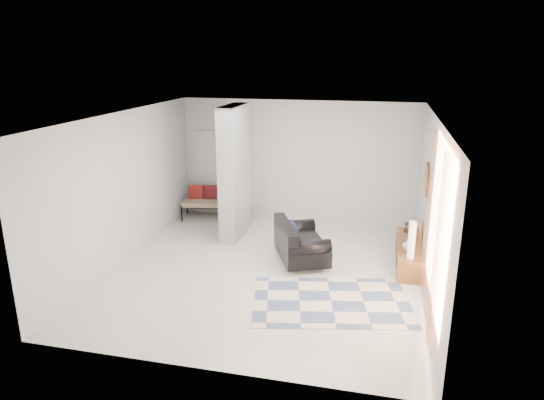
# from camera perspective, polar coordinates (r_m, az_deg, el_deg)

# --- Properties ---
(floor) EXTENTS (6.00, 6.00, 0.00)m
(floor) POSITION_cam_1_polar(r_m,az_deg,el_deg) (8.95, -0.56, -8.26)
(floor) COLOR silver
(floor) RESTS_ON ground
(ceiling) EXTENTS (6.00, 6.00, 0.00)m
(ceiling) POSITION_cam_1_polar(r_m,az_deg,el_deg) (8.17, -0.61, 9.83)
(ceiling) COLOR white
(ceiling) RESTS_ON wall_back
(wall_back) EXTENTS (6.00, 0.00, 6.00)m
(wall_back) POSITION_cam_1_polar(r_m,az_deg,el_deg) (11.30, 3.04, 4.58)
(wall_back) COLOR silver
(wall_back) RESTS_ON ground
(wall_front) EXTENTS (6.00, 0.00, 6.00)m
(wall_front) POSITION_cam_1_polar(r_m,az_deg,el_deg) (5.76, -7.74, -7.92)
(wall_front) COLOR silver
(wall_front) RESTS_ON ground
(wall_left) EXTENTS (0.00, 6.00, 6.00)m
(wall_left) POSITION_cam_1_polar(r_m,az_deg,el_deg) (9.47, -16.98, 1.43)
(wall_left) COLOR silver
(wall_left) RESTS_ON ground
(wall_right) EXTENTS (0.00, 6.00, 6.00)m
(wall_right) POSITION_cam_1_polar(r_m,az_deg,el_deg) (8.27, 18.26, -0.88)
(wall_right) COLOR silver
(wall_right) RESTS_ON ground
(partition_column) EXTENTS (0.35, 1.20, 2.80)m
(partition_column) POSITION_cam_1_polar(r_m,az_deg,el_deg) (10.23, -4.45, 3.25)
(partition_column) COLOR #A4A8AB
(partition_column) RESTS_ON floor
(hallway_door) EXTENTS (0.85, 0.06, 2.04)m
(hallway_door) POSITION_cam_1_polar(r_m,az_deg,el_deg) (11.89, -7.05, 3.21)
(hallway_door) COLOR silver
(hallway_door) RESTS_ON floor
(curtain) EXTENTS (0.00, 2.55, 2.55)m
(curtain) POSITION_cam_1_polar(r_m,az_deg,el_deg) (7.16, 18.36, -3.20)
(curtain) COLOR #FF9143
(curtain) RESTS_ON wall_right
(wall_art) EXTENTS (0.04, 0.45, 0.55)m
(wall_art) POSITION_cam_1_polar(r_m,az_deg,el_deg) (9.07, 17.79, 2.33)
(wall_art) COLOR #38230F
(wall_art) RESTS_ON wall_right
(media_console) EXTENTS (0.45, 1.80, 0.80)m
(media_console) POSITION_cam_1_polar(r_m,az_deg,el_deg) (9.50, 15.81, -6.05)
(media_console) COLOR brown
(media_console) RESTS_ON floor
(loveseat) EXTENTS (1.29, 1.59, 0.76)m
(loveseat) POSITION_cam_1_polar(r_m,az_deg,el_deg) (9.23, 3.14, -5.03)
(loveseat) COLOR silver
(loveseat) RESTS_ON floor
(daybed) EXTENTS (1.66, 0.94, 0.77)m
(daybed) POSITION_cam_1_polar(r_m,az_deg,el_deg) (11.68, -6.74, -0.05)
(daybed) COLOR black
(daybed) RESTS_ON floor
(area_rug) EXTENTS (2.76, 2.12, 0.01)m
(area_rug) POSITION_cam_1_polar(r_m,az_deg,el_deg) (7.97, 6.99, -11.72)
(area_rug) COLOR beige
(area_rug) RESTS_ON floor
(cylinder_lamp) EXTENTS (0.12, 0.12, 0.67)m
(cylinder_lamp) POSITION_cam_1_polar(r_m,az_deg,el_deg) (8.66, 16.11, -4.57)
(cylinder_lamp) COLOR silver
(cylinder_lamp) RESTS_ON media_console
(bronze_figurine) EXTENTS (0.12, 0.12, 0.21)m
(bronze_figurine) POSITION_cam_1_polar(r_m,az_deg,el_deg) (9.96, 15.53, -3.10)
(bronze_figurine) COLOR #332016
(bronze_figurine) RESTS_ON media_console
(vase) EXTENTS (0.23, 0.23, 0.22)m
(vase) POSITION_cam_1_polar(r_m,az_deg,el_deg) (9.08, 15.71, -5.05)
(vase) COLOR silver
(vase) RESTS_ON media_console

